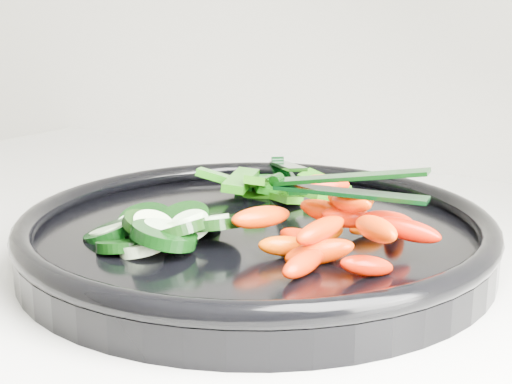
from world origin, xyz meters
The scene contains 6 objects.
veggie_tray centered at (-0.41, 1.63, 0.95)m, with size 0.43×0.43×0.04m.
cucumber_pile centered at (-0.46, 1.57, 0.96)m, with size 0.13×0.12×0.04m.
carrot_pile centered at (-0.33, 1.62, 0.97)m, with size 0.14×0.16×0.05m.
pepper_pile centered at (-0.45, 1.73, 0.96)m, with size 0.14×0.10×0.04m.
tong_carrot centered at (-0.33, 1.62, 1.00)m, with size 0.11×0.03×0.02m.
tong_pepper centered at (-0.44, 1.73, 0.98)m, with size 0.08×0.10×0.02m.
Camera 1 is at (-0.12, 1.18, 1.13)m, focal length 50.00 mm.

